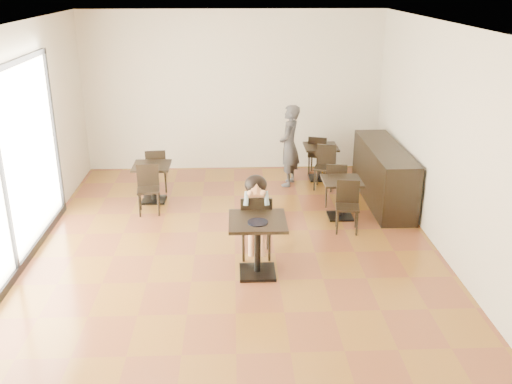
{
  "coord_description": "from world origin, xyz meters",
  "views": [
    {
      "loc": [
        0.01,
        -7.44,
        3.8
      ],
      "look_at": [
        0.3,
        -0.1,
        1.0
      ],
      "focal_mm": 40.0,
      "sensor_mm": 36.0,
      "label": 1
    }
  ],
  "objects_px": {
    "cafe_table_back": "(320,162)",
    "chair_back_a": "(318,155)",
    "cafe_table_left": "(153,183)",
    "chair_back_b": "(325,168)",
    "cafe_table_mid": "(341,199)",
    "chair_left_b": "(148,190)",
    "chair_left_a": "(156,169)",
    "child": "(256,217)",
    "chair_mid_b": "(347,208)",
    "adult_patron": "(289,146)",
    "chair_mid_a": "(335,183)",
    "child_chair": "(256,225)",
    "child_table": "(257,247)"
  },
  "relations": [
    {
      "from": "child_chair",
      "to": "chair_mid_b",
      "type": "height_order",
      "value": "child_chair"
    },
    {
      "from": "child_table",
      "to": "chair_mid_b",
      "type": "bearing_deg",
      "value": 42.25
    },
    {
      "from": "chair_left_a",
      "to": "child",
      "type": "bearing_deg",
      "value": 116.01
    },
    {
      "from": "chair_mid_b",
      "to": "cafe_table_left",
      "type": "bearing_deg",
      "value": 165.08
    },
    {
      "from": "cafe_table_left",
      "to": "child",
      "type": "bearing_deg",
      "value": -51.48
    },
    {
      "from": "cafe_table_mid",
      "to": "chair_mid_b",
      "type": "bearing_deg",
      "value": -90.0
    },
    {
      "from": "adult_patron",
      "to": "chair_back_a",
      "type": "distance_m",
      "value": 0.95
    },
    {
      "from": "chair_back_b",
      "to": "cafe_table_back",
      "type": "bearing_deg",
      "value": 107.89
    },
    {
      "from": "child",
      "to": "chair_mid_b",
      "type": "height_order",
      "value": "child"
    },
    {
      "from": "chair_left_b",
      "to": "chair_mid_b",
      "type": "bearing_deg",
      "value": -21.49
    },
    {
      "from": "cafe_table_left",
      "to": "chair_back_b",
      "type": "xyz_separation_m",
      "value": [
        3.15,
        0.52,
        0.07
      ]
    },
    {
      "from": "child",
      "to": "chair_left_b",
      "type": "xyz_separation_m",
      "value": [
        -1.75,
        1.65,
        -0.2
      ]
    },
    {
      "from": "child_chair",
      "to": "cafe_table_mid",
      "type": "distance_m",
      "value": 1.99
    },
    {
      "from": "child_chair",
      "to": "chair_back_a",
      "type": "distance_m",
      "value": 3.81
    },
    {
      "from": "adult_patron",
      "to": "cafe_table_mid",
      "type": "height_order",
      "value": "adult_patron"
    },
    {
      "from": "chair_back_a",
      "to": "cafe_table_mid",
      "type": "bearing_deg",
      "value": 109.55
    },
    {
      "from": "chair_mid_b",
      "to": "chair_back_a",
      "type": "xyz_separation_m",
      "value": [
        -0.06,
        2.76,
        0.01
      ]
    },
    {
      "from": "cafe_table_mid",
      "to": "chair_mid_a",
      "type": "bearing_deg",
      "value": 90.0
    },
    {
      "from": "child_table",
      "to": "child_chair",
      "type": "height_order",
      "value": "child_chair"
    },
    {
      "from": "child_chair",
      "to": "cafe_table_back",
      "type": "height_order",
      "value": "child_chair"
    },
    {
      "from": "chair_mid_a",
      "to": "chair_back_b",
      "type": "bearing_deg",
      "value": -76.76
    },
    {
      "from": "cafe_table_left",
      "to": "chair_back_b",
      "type": "height_order",
      "value": "chair_back_b"
    },
    {
      "from": "cafe_table_left",
      "to": "chair_left_a",
      "type": "distance_m",
      "value": 0.55
    },
    {
      "from": "chair_back_b",
      "to": "adult_patron",
      "type": "bearing_deg",
      "value": 176.85
    },
    {
      "from": "child",
      "to": "chair_back_b",
      "type": "distance_m",
      "value": 3.06
    },
    {
      "from": "cafe_table_left",
      "to": "chair_mid_b",
      "type": "distance_m",
      "value": 3.51
    },
    {
      "from": "child",
      "to": "cafe_table_back",
      "type": "height_order",
      "value": "child"
    },
    {
      "from": "chair_mid_b",
      "to": "chair_back_a",
      "type": "bearing_deg",
      "value": 100.14
    },
    {
      "from": "chair_left_a",
      "to": "child_chair",
      "type": "bearing_deg",
      "value": 116.01
    },
    {
      "from": "cafe_table_back",
      "to": "chair_back_a",
      "type": "height_order",
      "value": "chair_back_a"
    },
    {
      "from": "chair_left_b",
      "to": "chair_back_a",
      "type": "relative_size",
      "value": 1.0
    },
    {
      "from": "chair_back_a",
      "to": "chair_left_a",
      "type": "bearing_deg",
      "value": 32.15
    },
    {
      "from": "cafe_table_back",
      "to": "chair_back_b",
      "type": "xyz_separation_m",
      "value": [
        0.0,
        -0.55,
        0.07
      ]
    },
    {
      "from": "chair_left_a",
      "to": "adult_patron",
      "type": "bearing_deg",
      "value": 178.49
    },
    {
      "from": "chair_mid_b",
      "to": "chair_left_a",
      "type": "distance_m",
      "value": 3.77
    },
    {
      "from": "child_table",
      "to": "child",
      "type": "relative_size",
      "value": 0.66
    },
    {
      "from": "cafe_table_mid",
      "to": "chair_left_a",
      "type": "distance_m",
      "value": 3.51
    },
    {
      "from": "chair_left_b",
      "to": "child_table",
      "type": "bearing_deg",
      "value": -57.95
    },
    {
      "from": "child_chair",
      "to": "child",
      "type": "distance_m",
      "value": 0.12
    },
    {
      "from": "child_table",
      "to": "adult_patron",
      "type": "height_order",
      "value": "adult_patron"
    },
    {
      "from": "chair_mid_a",
      "to": "chair_left_b",
      "type": "xyz_separation_m",
      "value": [
        -3.21,
        -0.24,
        0.01
      ]
    },
    {
      "from": "cafe_table_back",
      "to": "chair_mid_a",
      "type": "distance_m",
      "value": 1.38
    },
    {
      "from": "child",
      "to": "chair_mid_b",
      "type": "bearing_deg",
      "value": 28.08
    },
    {
      "from": "chair_back_a",
      "to": "chair_left_b",
      "type": "bearing_deg",
      "value": 48.99
    },
    {
      "from": "cafe_table_left",
      "to": "chair_mid_a",
      "type": "bearing_deg",
      "value": -5.56
    },
    {
      "from": "child_chair",
      "to": "child",
      "type": "relative_size",
      "value": 0.79
    },
    {
      "from": "child",
      "to": "chair_back_a",
      "type": "relative_size",
      "value": 1.48
    },
    {
      "from": "child_chair",
      "to": "adult_patron",
      "type": "relative_size",
      "value": 0.62
    },
    {
      "from": "cafe_table_mid",
      "to": "chair_left_b",
      "type": "height_order",
      "value": "chair_left_b"
    },
    {
      "from": "child",
      "to": "chair_mid_a",
      "type": "relative_size",
      "value": 1.52
    }
  ]
}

